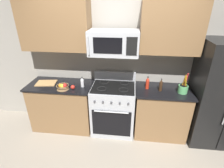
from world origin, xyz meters
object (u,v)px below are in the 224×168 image
fruit_basket (63,87)px  bottle_hot_sauce (147,83)px  apple_loose (73,87)px  cutting_board (46,83)px  refrigerator (221,95)px  utensil_crock (183,89)px  range_oven (113,108)px  microwave (114,43)px  bottle_vinegar (82,82)px  bottle_soy (161,85)px

fruit_basket → bottle_hot_sauce: (1.42, 0.19, 0.06)m
apple_loose → cutting_board: (-0.55, 0.16, -0.03)m
refrigerator → utensil_crock: bearing=-175.9°
range_oven → utensil_crock: size_ratio=3.18×
microwave → bottle_vinegar: 0.87m
bottle_hot_sauce → range_oven: bearing=-178.3°
bottle_vinegar → bottle_soy: 1.33m
apple_loose → range_oven: bearing=12.5°
utensil_crock → apple_loose: bearing=-177.2°
range_oven → bottle_soy: 0.95m
bottle_hot_sauce → bottle_vinegar: bearing=-177.0°
microwave → apple_loose: 1.01m
fruit_basket → bottle_soy: bearing=4.5°
range_oven → cutting_board: range_oven is taller
bottle_vinegar → refrigerator: bearing=0.6°
range_oven → microwave: size_ratio=1.40×
range_oven → refrigerator: bearing=-0.6°
range_oven → bottle_soy: bearing=-2.8°
range_oven → refrigerator: 1.81m
refrigerator → microwave: size_ratio=2.27×
apple_loose → cutting_board: 0.57m
bottle_vinegar → bottle_soy: (1.33, 0.00, 0.02)m
refrigerator → cutting_board: refrigerator is taller
utensil_crock → bottle_vinegar: (-1.68, 0.02, 0.01)m
range_oven → bottle_hot_sauce: 0.79m
bottle_vinegar → bottle_soy: bottle_soy is taller
fruit_basket → apple_loose: (0.17, 0.02, -0.01)m
utensil_crock → cutting_board: (-2.37, 0.07, -0.07)m
microwave → cutting_board: microwave is taller
utensil_crock → fruit_basket: size_ratio=1.62×
utensil_crock → bottle_hot_sauce: size_ratio=1.56×
range_oven → microwave: 1.20m
bottle_vinegar → bottle_hot_sauce: bearing=3.0°
range_oven → fruit_basket: bearing=-168.7°
utensil_crock → bottle_soy: utensil_crock is taller
utensil_crock → bottle_soy: 0.36m
utensil_crock → bottle_hot_sauce: 0.57m
fruit_basket → utensil_crock: bearing=3.1°
fruit_basket → bottle_vinegar: bearing=22.4°
bottle_vinegar → fruit_basket: bearing=-157.6°
bottle_vinegar → bottle_soy: bearing=0.1°
microwave → cutting_board: size_ratio=2.24×
refrigerator → bottle_hot_sauce: (-1.19, 0.03, 0.13)m
range_oven → cutting_board: 1.31m
cutting_board → bottle_vinegar: 0.70m
utensil_crock → apple_loose: utensil_crock is taller
fruit_basket → bottle_hot_sauce: size_ratio=0.96×
microwave → bottle_vinegar: microwave is taller
refrigerator → fruit_basket: size_ratio=8.35×
fruit_basket → bottle_soy: bottle_soy is taller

